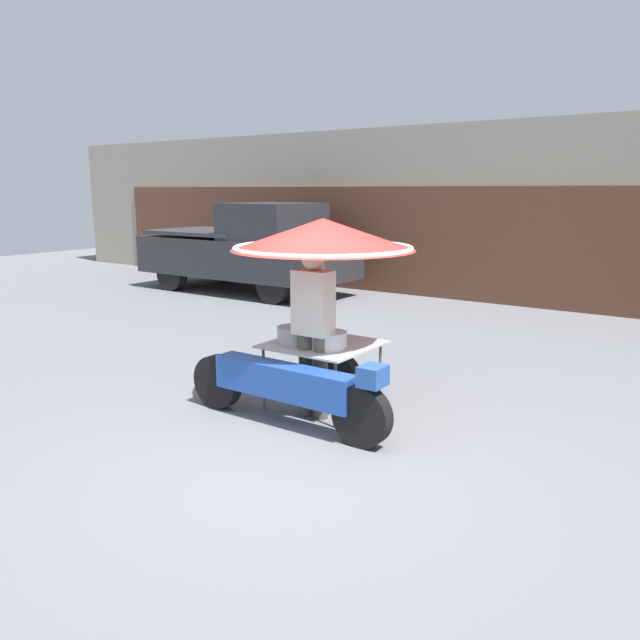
# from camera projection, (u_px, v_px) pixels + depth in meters

# --- Properties ---
(ground_plane) EXTENTS (36.00, 36.00, 0.00)m
(ground_plane) POSITION_uv_depth(u_px,v_px,m) (295.00, 460.00, 5.19)
(ground_plane) COLOR slate
(shopfront_building) EXTENTS (28.00, 2.06, 3.50)m
(shopfront_building) POSITION_uv_depth(u_px,v_px,m) (577.00, 214.00, 12.11)
(shopfront_building) COLOR gray
(shopfront_building) RESTS_ON ground
(vendor_motorcycle_cart) EXTENTS (2.28, 1.83, 1.93)m
(vendor_motorcycle_cart) POSITION_uv_depth(u_px,v_px,m) (318.00, 265.00, 6.11)
(vendor_motorcycle_cart) COLOR black
(vendor_motorcycle_cart) RESTS_ON ground
(vendor_person) EXTENTS (0.38, 0.23, 1.68)m
(vendor_person) POSITION_uv_depth(u_px,v_px,m) (313.00, 323.00, 6.01)
(vendor_person) COLOR #4C473D
(vendor_person) RESTS_ON ground
(pickup_truck) EXTENTS (4.88, 1.95, 1.94)m
(pickup_truck) POSITION_uv_depth(u_px,v_px,m) (250.00, 249.00, 13.52)
(pickup_truck) COLOR black
(pickup_truck) RESTS_ON ground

